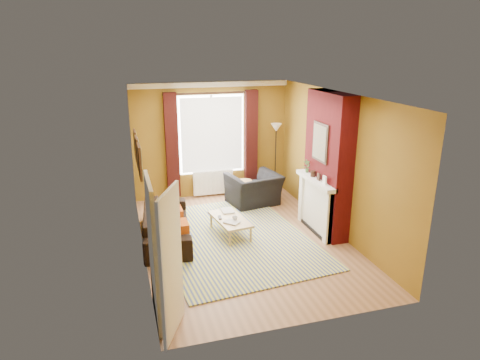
# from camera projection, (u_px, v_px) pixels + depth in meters

# --- Properties ---
(ground) EXTENTS (5.50, 5.50, 0.00)m
(ground) POSITION_uv_depth(u_px,v_px,m) (244.00, 240.00, 8.35)
(ground) COLOR #8A5F3E
(ground) RESTS_ON ground
(room_walls) EXTENTS (3.82, 5.54, 2.83)m
(room_walls) POSITION_uv_depth(u_px,v_px,m) (271.00, 165.00, 8.34)
(room_walls) COLOR brown
(room_walls) RESTS_ON ground
(striped_rug) EXTENTS (3.16, 4.13, 0.02)m
(striped_rug) POSITION_uv_depth(u_px,v_px,m) (232.00, 238.00, 8.42)
(striped_rug) COLOR #364894
(striped_rug) RESTS_ON ground
(sofa) EXTENTS (1.06, 2.25, 0.64)m
(sofa) POSITION_uv_depth(u_px,v_px,m) (167.00, 224.00, 8.31)
(sofa) COLOR black
(sofa) RESTS_ON ground
(armchair) EXTENTS (1.31, 1.20, 0.74)m
(armchair) POSITION_uv_depth(u_px,v_px,m) (254.00, 189.00, 10.09)
(armchair) COLOR black
(armchair) RESTS_ON ground
(coffee_table) EXTENTS (0.70, 1.15, 0.36)m
(coffee_table) POSITION_uv_depth(u_px,v_px,m) (230.00, 220.00, 8.46)
(coffee_table) COLOR tan
(coffee_table) RESTS_ON ground
(wicker_stool) EXTENTS (0.48, 0.48, 0.45)m
(wicker_stool) POSITION_uv_depth(u_px,v_px,m) (245.00, 189.00, 10.55)
(wicker_stool) COLOR olive
(wicker_stool) RESTS_ON ground
(floor_lamp) EXTENTS (0.31, 0.31, 1.79)m
(floor_lamp) POSITION_uv_depth(u_px,v_px,m) (276.00, 139.00, 10.52)
(floor_lamp) COLOR black
(floor_lamp) RESTS_ON ground
(book_a) EXTENTS (0.35, 0.36, 0.03)m
(book_a) POSITION_uv_depth(u_px,v_px,m) (229.00, 224.00, 8.14)
(book_a) COLOR #999999
(book_a) RESTS_ON coffee_table
(book_b) EXTENTS (0.25, 0.34, 0.03)m
(book_b) POSITION_uv_depth(u_px,v_px,m) (222.00, 211.00, 8.77)
(book_b) COLOR #999999
(book_b) RESTS_ON coffee_table
(mug) EXTENTS (0.12, 0.12, 0.10)m
(mug) POSITION_uv_depth(u_px,v_px,m) (235.00, 219.00, 8.30)
(mug) COLOR #999999
(mug) RESTS_ON coffee_table
(tv_remote) EXTENTS (0.07, 0.18, 0.02)m
(tv_remote) POSITION_uv_depth(u_px,v_px,m) (220.00, 217.00, 8.46)
(tv_remote) COLOR #29292C
(tv_remote) RESTS_ON coffee_table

